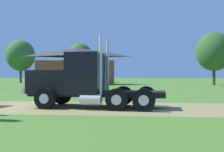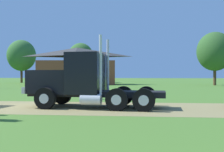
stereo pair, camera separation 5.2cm
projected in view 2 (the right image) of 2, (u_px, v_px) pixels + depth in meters
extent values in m
plane|color=#487429|center=(28.00, 107.00, 14.10)|extent=(200.00, 200.00, 0.00)
cube|color=olive|center=(28.00, 107.00, 14.10)|extent=(120.00, 5.34, 0.01)
cube|color=black|center=(97.00, 93.00, 13.87)|extent=(7.02, 2.05, 0.28)
cube|color=black|center=(53.00, 82.00, 14.29)|extent=(2.23, 2.18, 1.20)
cube|color=silver|center=(33.00, 89.00, 14.49)|extent=(0.32, 2.24, 0.32)
cube|color=black|center=(87.00, 73.00, 13.96)|extent=(1.81, 2.44, 2.07)
cube|color=#2D3D4C|center=(71.00, 65.00, 14.11)|extent=(0.18, 1.94, 0.91)
cylinder|color=silver|center=(101.00, 65.00, 12.89)|extent=(0.14, 0.14, 2.88)
cylinder|color=silver|center=(108.00, 66.00, 14.70)|extent=(0.14, 0.14, 2.88)
cylinder|color=silver|center=(91.00, 99.00, 12.88)|extent=(1.04, 0.59, 0.52)
cylinder|color=black|center=(45.00, 98.00, 13.13)|extent=(1.07, 0.38, 1.05)
cylinder|color=silver|center=(44.00, 99.00, 12.98)|extent=(0.47, 0.07, 0.47)
cylinder|color=black|center=(62.00, 95.00, 15.42)|extent=(1.07, 0.38, 1.05)
cylinder|color=silver|center=(63.00, 95.00, 15.58)|extent=(0.47, 0.07, 0.47)
cylinder|color=black|center=(144.00, 100.00, 12.30)|extent=(1.07, 0.38, 1.05)
cylinder|color=silver|center=(144.00, 100.00, 12.14)|extent=(0.47, 0.07, 0.47)
cylinder|color=black|center=(146.00, 96.00, 14.59)|extent=(1.07, 0.38, 1.05)
cylinder|color=silver|center=(146.00, 96.00, 14.74)|extent=(0.47, 0.07, 0.47)
cylinder|color=black|center=(117.00, 100.00, 12.52)|extent=(1.07, 0.38, 1.05)
cylinder|color=silver|center=(116.00, 100.00, 12.36)|extent=(0.47, 0.07, 0.47)
cylinder|color=black|center=(123.00, 96.00, 14.80)|extent=(1.07, 0.38, 1.05)
cylinder|color=silver|center=(124.00, 95.00, 14.96)|extent=(0.47, 0.07, 0.47)
cube|color=#2D2D33|center=(83.00, 81.00, 18.34)|extent=(0.51, 0.47, 0.63)
sphere|color=#CE8184|center=(83.00, 74.00, 18.33)|extent=(0.24, 0.24, 0.24)
cylinder|color=maroon|center=(83.00, 73.00, 18.33)|extent=(0.25, 0.25, 0.06)
cube|color=black|center=(84.00, 93.00, 18.39)|extent=(0.24, 0.24, 0.90)
cube|color=black|center=(82.00, 93.00, 18.30)|extent=(0.24, 0.24, 0.90)
cylinder|color=#2D2D33|center=(86.00, 82.00, 18.47)|extent=(0.10, 0.10, 0.60)
cylinder|color=#2D2D33|center=(79.00, 82.00, 18.20)|extent=(0.10, 0.10, 0.60)
cube|color=brown|center=(77.00, 73.00, 44.67)|extent=(12.87, 6.59, 3.86)
pyramid|color=#383838|center=(77.00, 52.00, 44.64)|extent=(13.52, 6.92, 1.49)
cube|color=black|center=(63.00, 78.00, 41.98)|extent=(1.80, 0.25, 2.20)
cylinder|color=#513823|center=(22.00, 75.00, 52.78)|extent=(0.44, 0.44, 3.14)
ellipsoid|color=#366B2F|center=(22.00, 55.00, 52.75)|extent=(5.52, 5.52, 6.07)
cylinder|color=#513823|center=(81.00, 75.00, 54.13)|extent=(0.44, 0.44, 3.09)
ellipsoid|color=#35652A|center=(81.00, 57.00, 54.10)|extent=(5.10, 5.10, 5.62)
cylinder|color=#513823|center=(215.00, 75.00, 41.16)|extent=(0.44, 0.44, 3.00)
ellipsoid|color=#305A27|center=(215.00, 51.00, 41.13)|extent=(5.40, 5.40, 5.94)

